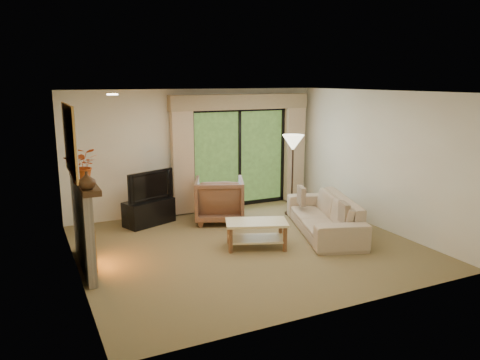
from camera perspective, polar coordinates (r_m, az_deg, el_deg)
name	(u,v)px	position (r m, az deg, el deg)	size (l,w,h in m)	color
floor	(247,246)	(8.07, 0.92, -8.06)	(5.50, 5.50, 0.00)	olive
ceiling	(248,92)	(7.58, 0.99, 10.72)	(5.50, 5.50, 0.00)	white
wall_back	(196,151)	(9.99, -5.42, 3.53)	(5.00, 5.00, 0.00)	#F6EACE
wall_front	(342,209)	(5.65, 12.27, -3.44)	(5.00, 5.00, 0.00)	#F6EACE
wall_left	(73,188)	(6.98, -19.74, -0.91)	(5.00, 5.00, 0.00)	#F6EACE
wall_right	(378,160)	(9.26, 16.42, 2.40)	(5.00, 5.00, 0.00)	#F6EACE
fireplace	(83,225)	(7.34, -18.62, -5.18)	(0.24, 1.70, 1.37)	gray
mirror	(70,140)	(7.07, -20.00, 4.59)	(0.07, 1.45, 1.02)	gold
sliding_door	(239,157)	(10.36, -0.09, 2.77)	(2.26, 0.10, 2.16)	black
curtain_left	(183,158)	(9.74, -7.02, 2.68)	(0.45, 0.18, 2.35)	tan
curtain_right	(294,150)	(10.89, 6.61, 3.68)	(0.45, 0.18, 2.35)	tan
cornice	(241,102)	(10.15, 0.12, 9.51)	(3.20, 0.24, 0.32)	#9A825F
media_console	(149,212)	(9.36, -11.03, -3.86)	(0.98, 0.44, 0.49)	black
tv	(148,185)	(9.23, -11.17, -0.63)	(1.02, 0.13, 0.59)	black
armchair	(219,200)	(9.35, -2.55, -2.40)	(0.94, 0.97, 0.89)	brown
sofa	(324,215)	(8.80, 10.24, -4.22)	(2.32, 0.91, 0.68)	tan
pillow_near	(344,213)	(8.18, 12.56, -3.94)	(0.10, 0.36, 0.36)	brown
pillow_far	(301,196)	(9.23, 7.50, -1.91)	(0.10, 0.36, 0.36)	brown
coffee_table	(256,234)	(7.95, 2.01, -6.64)	(1.02, 0.56, 0.46)	beige
floor_lamp	(292,175)	(9.79, 6.39, 0.60)	(0.45, 0.45, 1.68)	#FFF9CA
vase	(87,181)	(6.48, -18.17, -0.06)	(0.23, 0.23, 0.24)	#3C2512
branches	(82,165)	(6.84, -18.69, 1.69)	(0.46, 0.40, 0.51)	#CF5319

